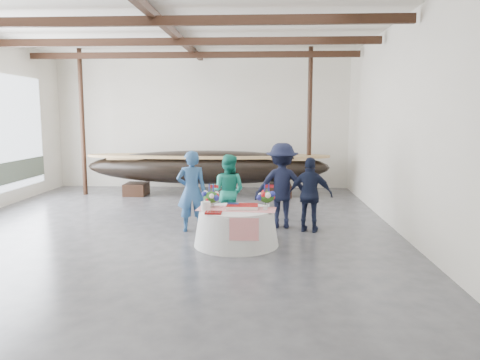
{
  "coord_description": "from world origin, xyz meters",
  "views": [
    {
      "loc": [
        2.12,
        -10.08,
        2.47
      ],
      "look_at": [
        1.61,
        0.07,
        1.07
      ],
      "focal_mm": 35.0,
      "sensor_mm": 36.0,
      "label": 1
    }
  ],
  "objects": [
    {
      "name": "ceiling",
      "position": [
        0.0,
        0.0,
        4.5
      ],
      "size": [
        10.0,
        12.0,
        0.01
      ],
      "primitive_type": "cube",
      "color": "white",
      "rests_on": "wall_back"
    },
    {
      "name": "wall_front",
      "position": [
        0.0,
        -6.0,
        2.25
      ],
      "size": [
        10.0,
        0.02,
        4.5
      ],
      "primitive_type": "cube",
      "color": "silver",
      "rests_on": "ground"
    },
    {
      "name": "floor",
      "position": [
        0.0,
        0.0,
        0.0
      ],
      "size": [
        10.0,
        12.0,
        0.01
      ],
      "primitive_type": "cube",
      "color": "#3D3D42",
      "rests_on": "ground"
    },
    {
      "name": "wall_right",
      "position": [
        5.0,
        0.0,
        2.25
      ],
      "size": [
        0.02,
        12.0,
        4.5
      ],
      "primitive_type": "cube",
      "color": "silver",
      "rests_on": "ground"
    },
    {
      "name": "wall_back",
      "position": [
        0.0,
        6.0,
        2.25
      ],
      "size": [
        10.0,
        0.02,
        4.5
      ],
      "primitive_type": "cube",
      "color": "silver",
      "rests_on": "ground"
    },
    {
      "name": "guest_man_right",
      "position": [
        3.12,
        -0.21,
        0.8
      ],
      "size": [
        1.01,
        0.61,
        1.6
      ],
      "primitive_type": "imported",
      "rotation": [
        0.0,
        0.0,
        2.9
      ],
      "color": "black",
      "rests_on": "ground"
    },
    {
      "name": "guest_woman_blue",
      "position": [
        0.59,
        -0.29,
        0.87
      ],
      "size": [
        0.7,
        0.53,
        1.74
      ],
      "primitive_type": "imported",
      "rotation": [
        0.0,
        0.0,
        3.33
      ],
      "color": "#274E7F",
      "rests_on": "ground"
    },
    {
      "name": "guest_woman_teal",
      "position": [
        1.33,
        0.17,
        0.81
      ],
      "size": [
        0.94,
        0.83,
        1.63
      ],
      "primitive_type": "imported",
      "rotation": [
        0.0,
        0.0,
        2.83
      ],
      "color": "#1B8E75",
      "rests_on": "ground"
    },
    {
      "name": "guest_man_left",
      "position": [
        2.53,
        0.17,
        0.94
      ],
      "size": [
        1.25,
        0.76,
        1.88
      ],
      "primitive_type": "imported",
      "rotation": [
        0.0,
        0.0,
        3.09
      ],
      "color": "black",
      "rests_on": "ground"
    },
    {
      "name": "tabletop_items",
      "position": [
        1.59,
        -1.2,
        0.85
      ],
      "size": [
        1.54,
        0.95,
        0.4
      ],
      "color": "red",
      "rests_on": "banquet_table"
    },
    {
      "name": "pavilion_structure",
      "position": [
        0.0,
        0.74,
        4.0
      ],
      "size": [
        9.8,
        11.76,
        4.5
      ],
      "color": "black",
      "rests_on": "ground"
    },
    {
      "name": "longboat_display",
      "position": [
        0.39,
        4.23,
        0.9
      ],
      "size": [
        7.52,
        1.5,
        1.41
      ],
      "color": "black",
      "rests_on": "ground"
    },
    {
      "name": "banquet_table",
      "position": [
        1.61,
        -1.33,
        0.35
      ],
      "size": [
        1.62,
        1.62,
        0.7
      ],
      "color": "silver",
      "rests_on": "ground"
    }
  ]
}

